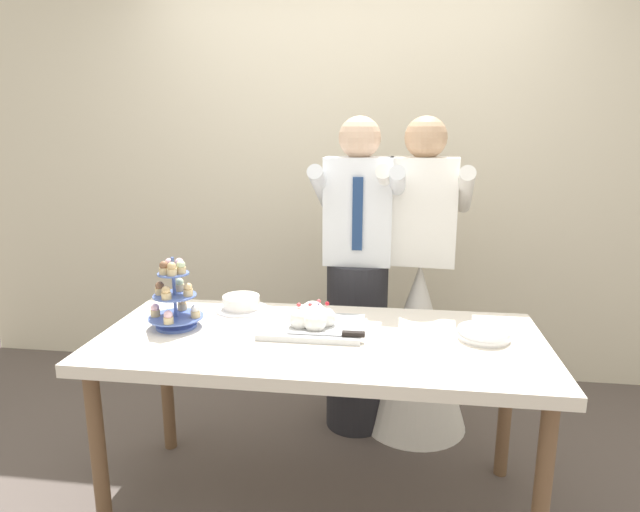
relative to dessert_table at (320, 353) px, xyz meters
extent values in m
plane|color=#564C47|center=(0.00, 0.00, -0.70)|extent=(8.00, 8.00, 0.00)
cube|color=beige|center=(0.00, 1.43, 0.75)|extent=(5.20, 0.10, 2.90)
cube|color=silver|center=(0.00, 0.00, 0.05)|extent=(1.80, 0.80, 0.05)
cylinder|color=brown|center=(-0.82, -0.32, -0.34)|extent=(0.06, 0.06, 0.72)
cylinder|color=brown|center=(0.82, -0.32, -0.34)|extent=(0.06, 0.06, 0.72)
cylinder|color=brown|center=(-0.82, 0.32, -0.34)|extent=(0.06, 0.06, 0.72)
cylinder|color=brown|center=(0.82, 0.32, -0.34)|extent=(0.06, 0.06, 0.72)
cylinder|color=#4C66B2|center=(-0.62, 0.02, 0.08)|extent=(0.17, 0.17, 0.01)
cylinder|color=#4C66B2|center=(-0.62, 0.02, 0.23)|extent=(0.01, 0.01, 0.31)
cylinder|color=#4C66B2|center=(-0.62, 0.02, 0.12)|extent=(0.23, 0.23, 0.01)
cylinder|color=#D1B784|center=(-0.53, 0.02, 0.14)|extent=(0.04, 0.04, 0.03)
sphere|color=white|center=(-0.53, 0.02, 0.16)|extent=(0.04, 0.04, 0.04)
cylinder|color=#D1B784|center=(-0.62, 0.11, 0.14)|extent=(0.04, 0.04, 0.03)
sphere|color=#D6B27A|center=(-0.62, 0.11, 0.16)|extent=(0.04, 0.04, 0.04)
cylinder|color=#D1B784|center=(-0.71, 0.01, 0.14)|extent=(0.04, 0.04, 0.03)
sphere|color=#EAB7C6|center=(-0.71, 0.01, 0.16)|extent=(0.04, 0.04, 0.04)
cylinder|color=#D1B784|center=(-0.61, -0.06, 0.14)|extent=(0.04, 0.04, 0.03)
sphere|color=#EAB7C6|center=(-0.61, -0.06, 0.16)|extent=(0.04, 0.04, 0.04)
cylinder|color=#4C66B2|center=(-0.62, 0.02, 0.21)|extent=(0.18, 0.18, 0.01)
cylinder|color=#D1B784|center=(-0.56, 0.02, 0.23)|extent=(0.04, 0.04, 0.03)
sphere|color=#D6B27A|center=(-0.56, 0.02, 0.25)|extent=(0.04, 0.04, 0.04)
cylinder|color=#D1B784|center=(-0.62, 0.09, 0.23)|extent=(0.04, 0.04, 0.03)
sphere|color=beige|center=(-0.62, 0.09, 0.25)|extent=(0.04, 0.04, 0.04)
cylinder|color=#D1B784|center=(-0.68, 0.02, 0.23)|extent=(0.04, 0.04, 0.03)
sphere|color=brown|center=(-0.68, 0.02, 0.25)|extent=(0.04, 0.04, 0.04)
cylinder|color=#D1B784|center=(-0.63, -0.04, 0.23)|extent=(0.04, 0.04, 0.03)
sphere|color=#D6B27A|center=(-0.63, -0.04, 0.25)|extent=(0.04, 0.04, 0.04)
cylinder|color=#4C66B2|center=(-0.62, 0.02, 0.31)|extent=(0.13, 0.13, 0.01)
cylinder|color=#D1B784|center=(-0.58, 0.02, 0.33)|extent=(0.04, 0.04, 0.03)
sphere|color=beige|center=(-0.58, 0.02, 0.35)|extent=(0.04, 0.04, 0.04)
cylinder|color=#D1B784|center=(-0.60, 0.06, 0.33)|extent=(0.04, 0.04, 0.03)
sphere|color=#EAB7C6|center=(-0.60, 0.06, 0.35)|extent=(0.04, 0.04, 0.04)
cylinder|color=#D1B784|center=(-0.65, 0.05, 0.33)|extent=(0.04, 0.04, 0.03)
sphere|color=#EAB7C6|center=(-0.65, 0.05, 0.35)|extent=(0.04, 0.04, 0.04)
cylinder|color=#D1B784|center=(-0.65, 0.00, 0.33)|extent=(0.04, 0.04, 0.03)
sphere|color=brown|center=(-0.65, 0.00, 0.35)|extent=(0.04, 0.04, 0.04)
cylinder|color=#D1B784|center=(-0.61, -0.01, 0.33)|extent=(0.04, 0.04, 0.03)
sphere|color=#D6B27A|center=(-0.61, -0.01, 0.35)|extent=(0.04, 0.04, 0.04)
cube|color=silver|center=(-0.04, 0.07, 0.09)|extent=(0.42, 0.31, 0.02)
sphere|color=white|center=(0.01, 0.07, 0.13)|extent=(0.09, 0.09, 0.09)
sphere|color=white|center=(-0.03, 0.11, 0.13)|extent=(0.08, 0.08, 0.08)
sphere|color=white|center=(-0.09, 0.11, 0.13)|extent=(0.08, 0.08, 0.08)
sphere|color=white|center=(-0.09, 0.04, 0.13)|extent=(0.09, 0.09, 0.09)
sphere|color=white|center=(-0.02, 0.02, 0.13)|extent=(0.09, 0.09, 0.09)
sphere|color=white|center=(-0.04, 0.07, 0.14)|extent=(0.11, 0.11, 0.11)
sphere|color=#DB474C|center=(-0.05, 0.05, 0.19)|extent=(0.02, 0.02, 0.02)
sphere|color=#B21923|center=(0.02, 0.09, 0.19)|extent=(0.02, 0.02, 0.02)
sphere|color=#DB474C|center=(-0.09, 0.04, 0.19)|extent=(0.02, 0.02, 0.02)
sphere|color=#2D1938|center=(-0.02, 0.06, 0.18)|extent=(0.02, 0.02, 0.02)
sphere|color=#DB474C|center=(-0.02, 0.12, 0.18)|extent=(0.02, 0.02, 0.02)
cube|color=silver|center=(-0.01, -0.04, 0.10)|extent=(0.23, 0.02, 0.00)
cube|color=black|center=(0.14, -0.04, 0.11)|extent=(0.09, 0.03, 0.02)
cylinder|color=white|center=(0.65, 0.07, 0.08)|extent=(0.20, 0.20, 0.01)
cylinder|color=white|center=(0.65, 0.06, 0.09)|extent=(0.20, 0.20, 0.01)
cylinder|color=white|center=(0.66, 0.06, 0.10)|extent=(0.20, 0.20, 0.01)
cylinder|color=white|center=(0.65, 0.06, 0.11)|extent=(0.20, 0.20, 0.01)
cylinder|color=white|center=(-0.41, 0.28, 0.08)|extent=(0.24, 0.24, 0.01)
cylinder|color=white|center=(-0.41, 0.28, 0.11)|extent=(0.17, 0.17, 0.06)
cylinder|color=#232328|center=(0.10, 0.68, -0.24)|extent=(0.32, 0.32, 0.92)
cube|color=white|center=(0.10, 0.68, 0.49)|extent=(0.34, 0.21, 0.54)
sphere|color=#D8B293|center=(0.10, 0.68, 0.85)|extent=(0.21, 0.21, 0.21)
cylinder|color=white|center=(-0.08, 0.69, 0.60)|extent=(0.08, 0.49, 0.28)
cylinder|color=white|center=(0.30, 0.68, 0.60)|extent=(0.08, 0.49, 0.28)
cube|color=navy|center=(0.11, 0.58, 0.49)|extent=(0.05, 0.01, 0.36)
cone|color=white|center=(0.43, 0.72, -0.24)|extent=(0.56, 0.56, 0.92)
cube|color=white|center=(0.43, 0.72, 0.49)|extent=(0.36, 0.23, 0.54)
sphere|color=tan|center=(0.43, 0.72, 0.85)|extent=(0.21, 0.21, 0.21)
cylinder|color=white|center=(0.25, 0.74, 0.60)|extent=(0.12, 0.49, 0.28)
cylinder|color=white|center=(0.63, 0.70, 0.60)|extent=(0.12, 0.49, 0.28)
camera|label=1|loc=(0.28, -2.04, 0.89)|focal=30.37mm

